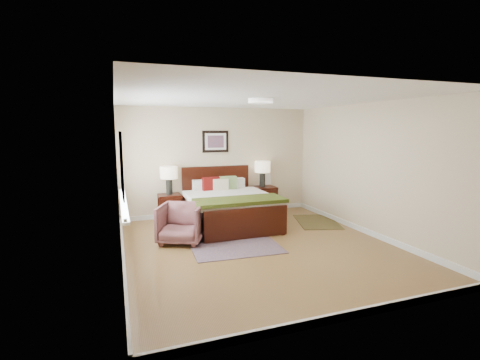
{
  "coord_description": "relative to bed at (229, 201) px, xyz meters",
  "views": [
    {
      "loc": [
        -2.27,
        -5.32,
        2.0
      ],
      "look_at": [
        -0.07,
        0.8,
        1.05
      ],
      "focal_mm": 26.0,
      "sensor_mm": 36.0,
      "label": 1
    }
  ],
  "objects": [
    {
      "name": "right_wall",
      "position": [
        2.32,
        -1.47,
        0.73
      ],
      "size": [
        0.04,
        5.0,
        2.5
      ],
      "primitive_type": "cube",
      "color": "#C4B38E",
      "rests_on": "ground"
    },
    {
      "name": "lamp_right",
      "position": [
        1.1,
        0.8,
        0.55
      ],
      "size": [
        0.37,
        0.37,
        0.61
      ],
      "color": "black",
      "rests_on": "nightstand_right"
    },
    {
      "name": "nightstand_right",
      "position": [
        1.1,
        0.79,
        -0.14
      ],
      "size": [
        0.63,
        0.48,
        0.63
      ],
      "color": "black",
      "rests_on": "ground"
    },
    {
      "name": "armchair",
      "position": [
        -1.15,
        -0.81,
        -0.17
      ],
      "size": [
        1.0,
        1.01,
        0.7
      ],
      "primitive_type": "imported",
      "rotation": [
        0.0,
        0.0,
        -0.44
      ],
      "color": "brown",
      "rests_on": "ground"
    },
    {
      "name": "window",
      "position": [
        -2.12,
        -0.77,
        0.86
      ],
      "size": [
        0.11,
        2.72,
        1.32
      ],
      "color": "silver",
      "rests_on": "left_wall"
    },
    {
      "name": "nightstand_left",
      "position": [
        -1.12,
        0.78,
        -0.06
      ],
      "size": [
        0.49,
        0.44,
        0.58
      ],
      "color": "black",
      "rests_on": "ground"
    },
    {
      "name": "door",
      "position": [
        -2.16,
        -3.22,
        0.55
      ],
      "size": [
        0.06,
        1.0,
        2.18
      ],
      "color": "silver",
      "rests_on": "ground"
    },
    {
      "name": "rug_persian",
      "position": [
        -0.3,
        -0.87,
        -0.51
      ],
      "size": [
        1.61,
        2.2,
        0.01
      ],
      "primitive_type": "cube",
      "rotation": [
        0.0,
        0.0,
        -0.06
      ],
      "color": "#0C163F",
      "rests_on": "ground"
    },
    {
      "name": "front_wall",
      "position": [
        0.07,
        -3.97,
        0.73
      ],
      "size": [
        4.5,
        0.04,
        2.5
      ],
      "primitive_type": "cube",
      "color": "#C4B38E",
      "rests_on": "ground"
    },
    {
      "name": "bed",
      "position": [
        0.0,
        0.0,
        0.0
      ],
      "size": [
        1.73,
        2.09,
        1.13
      ],
      "color": "black",
      "rests_on": "ground"
    },
    {
      "name": "wall_art",
      "position": [
        0.0,
        1.0,
        1.2
      ],
      "size": [
        0.62,
        0.05,
        0.5
      ],
      "color": "black",
      "rests_on": "back_wall"
    },
    {
      "name": "floor",
      "position": [
        0.07,
        -1.47,
        -0.52
      ],
      "size": [
        5.0,
        5.0,
        0.0
      ],
      "primitive_type": "plane",
      "color": "brown",
      "rests_on": "ground"
    },
    {
      "name": "back_wall",
      "position": [
        0.07,
        1.03,
        0.73
      ],
      "size": [
        4.5,
        0.04,
        2.5
      ],
      "primitive_type": "cube",
      "color": "#C4B38E",
      "rests_on": "ground"
    },
    {
      "name": "ceiling",
      "position": [
        0.07,
        -1.47,
        1.98
      ],
      "size": [
        4.5,
        5.0,
        0.02
      ],
      "primitive_type": "cube",
      "color": "white",
      "rests_on": "back_wall"
    },
    {
      "name": "left_wall",
      "position": [
        -2.18,
        -1.47,
        0.73
      ],
      "size": [
        0.04,
        5.0,
        2.5
      ],
      "primitive_type": "cube",
      "color": "#C4B38E",
      "rests_on": "ground"
    },
    {
      "name": "rug_navy",
      "position": [
        1.87,
        -0.44,
        -0.51
      ],
      "size": [
        1.15,
        1.42,
        0.01
      ],
      "primitive_type": "cube",
      "rotation": [
        0.0,
        0.0,
        -0.3
      ],
      "color": "black",
      "rests_on": "ground"
    },
    {
      "name": "lamp_left",
      "position": [
        -1.12,
        0.8,
        0.5
      ],
      "size": [
        0.37,
        0.37,
        0.61
      ],
      "color": "black",
      "rests_on": "nightstand_left"
    },
    {
      "name": "ceil_fixture",
      "position": [
        0.07,
        -1.47,
        1.94
      ],
      "size": [
        0.44,
        0.44,
        0.08
      ],
      "color": "white",
      "rests_on": "ceiling"
    }
  ]
}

